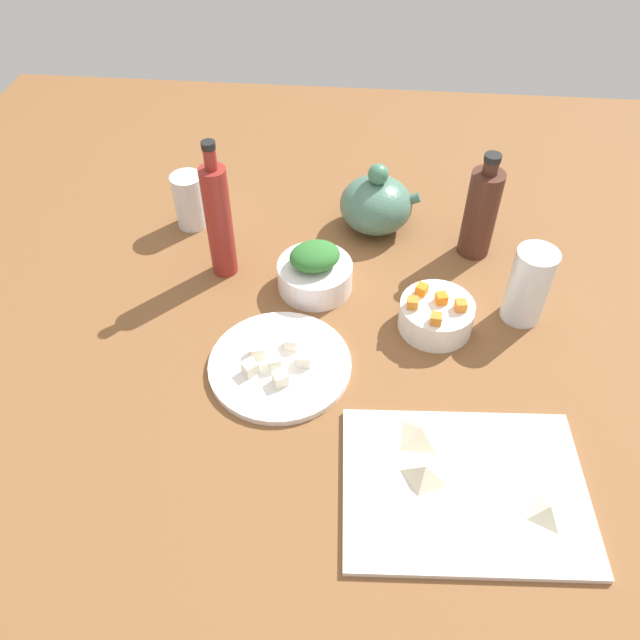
{
  "coord_description": "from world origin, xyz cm",
  "views": [
    {
      "loc": [
        6.7,
        -73.27,
        83.73
      ],
      "look_at": [
        0.0,
        0.0,
        8.0
      ],
      "focal_mm": 35.53,
      "sensor_mm": 36.0,
      "label": 1
    }
  ],
  "objects_px": {
    "bottle_0": "(481,212)",
    "drinking_glass_1": "(529,285)",
    "bowl_greens": "(315,276)",
    "cutting_board": "(464,488)",
    "plate_tofu": "(280,365)",
    "bottle_1": "(219,220)",
    "drinking_glass_0": "(190,201)",
    "bowl_carrots": "(436,316)",
    "teapot": "(376,204)"
  },
  "relations": [
    {
      "from": "bottle_0",
      "to": "drinking_glass_1",
      "type": "relative_size",
      "value": 1.5
    },
    {
      "from": "bowl_greens",
      "to": "bottle_0",
      "type": "distance_m",
      "value": 0.34
    },
    {
      "from": "cutting_board",
      "to": "bowl_greens",
      "type": "xyz_separation_m",
      "value": [
        -0.25,
        0.4,
        0.02
      ]
    },
    {
      "from": "plate_tofu",
      "to": "drinking_glass_1",
      "type": "bearing_deg",
      "value": 21.26
    },
    {
      "from": "plate_tofu",
      "to": "bowl_greens",
      "type": "relative_size",
      "value": 1.71
    },
    {
      "from": "plate_tofu",
      "to": "bottle_1",
      "type": "xyz_separation_m",
      "value": [
        -0.14,
        0.23,
        0.11
      ]
    },
    {
      "from": "cutting_board",
      "to": "drinking_glass_0",
      "type": "xyz_separation_m",
      "value": [
        -0.52,
        0.57,
        0.05
      ]
    },
    {
      "from": "cutting_board",
      "to": "bowl_carrots",
      "type": "height_order",
      "value": "bowl_carrots"
    },
    {
      "from": "bowl_carrots",
      "to": "drinking_glass_1",
      "type": "height_order",
      "value": "drinking_glass_1"
    },
    {
      "from": "teapot",
      "to": "bottle_0",
      "type": "bearing_deg",
      "value": -17.09
    },
    {
      "from": "bottle_0",
      "to": "drinking_glass_0",
      "type": "height_order",
      "value": "bottle_0"
    },
    {
      "from": "bottle_1",
      "to": "bottle_0",
      "type": "bearing_deg",
      "value": 11.93
    },
    {
      "from": "cutting_board",
      "to": "drinking_glass_1",
      "type": "height_order",
      "value": "drinking_glass_1"
    },
    {
      "from": "plate_tofu",
      "to": "drinking_glass_1",
      "type": "relative_size",
      "value": 1.64
    },
    {
      "from": "bottle_1",
      "to": "bowl_carrots",
      "type": "bearing_deg",
      "value": -16.28
    },
    {
      "from": "plate_tofu",
      "to": "bottle_0",
      "type": "distance_m",
      "value": 0.49
    },
    {
      "from": "bowl_greens",
      "to": "drinking_glass_1",
      "type": "distance_m",
      "value": 0.38
    },
    {
      "from": "bottle_0",
      "to": "drinking_glass_1",
      "type": "xyz_separation_m",
      "value": [
        0.07,
        -0.17,
        -0.02
      ]
    },
    {
      "from": "plate_tofu",
      "to": "bottle_0",
      "type": "relative_size",
      "value": 1.09
    },
    {
      "from": "teapot",
      "to": "bottle_1",
      "type": "bearing_deg",
      "value": -150.17
    },
    {
      "from": "drinking_glass_1",
      "to": "bottle_0",
      "type": "bearing_deg",
      "value": 112.06
    },
    {
      "from": "teapot",
      "to": "bottle_0",
      "type": "relative_size",
      "value": 0.75
    },
    {
      "from": "bowl_greens",
      "to": "bottle_1",
      "type": "bearing_deg",
      "value": 169.6
    },
    {
      "from": "bowl_carrots",
      "to": "bottle_0",
      "type": "xyz_separation_m",
      "value": [
        0.08,
        0.22,
        0.07
      ]
    },
    {
      "from": "teapot",
      "to": "drinking_glass_0",
      "type": "distance_m",
      "value": 0.38
    },
    {
      "from": "plate_tofu",
      "to": "bottle_0",
      "type": "bearing_deg",
      "value": 44.46
    },
    {
      "from": "bowl_greens",
      "to": "drinking_glass_1",
      "type": "relative_size",
      "value": 0.96
    },
    {
      "from": "plate_tofu",
      "to": "teapot",
      "type": "bearing_deg",
      "value": 69.93
    },
    {
      "from": "teapot",
      "to": "cutting_board",
      "type": "bearing_deg",
      "value": -76.35
    },
    {
      "from": "plate_tofu",
      "to": "bowl_carrots",
      "type": "bearing_deg",
      "value": 24.58
    },
    {
      "from": "plate_tofu",
      "to": "bowl_greens",
      "type": "bearing_deg",
      "value": 79.09
    },
    {
      "from": "plate_tofu",
      "to": "bowl_greens",
      "type": "height_order",
      "value": "bowl_greens"
    },
    {
      "from": "bowl_carrots",
      "to": "teapot",
      "type": "relative_size",
      "value": 0.79
    },
    {
      "from": "bowl_greens",
      "to": "cutting_board",
      "type": "bearing_deg",
      "value": -58.06
    },
    {
      "from": "plate_tofu",
      "to": "bottle_1",
      "type": "height_order",
      "value": "bottle_1"
    },
    {
      "from": "bowl_carrots",
      "to": "bottle_1",
      "type": "height_order",
      "value": "bottle_1"
    },
    {
      "from": "plate_tofu",
      "to": "drinking_glass_1",
      "type": "xyz_separation_m",
      "value": [
        0.41,
        0.16,
        0.07
      ]
    },
    {
      "from": "drinking_glass_0",
      "to": "bowl_carrots",
      "type": "bearing_deg",
      "value": -27.3
    },
    {
      "from": "bowl_greens",
      "to": "teapot",
      "type": "xyz_separation_m",
      "value": [
        0.11,
        0.19,
        0.03
      ]
    },
    {
      "from": "teapot",
      "to": "drinking_glass_1",
      "type": "relative_size",
      "value": 1.13
    },
    {
      "from": "teapot",
      "to": "drinking_glass_0",
      "type": "relative_size",
      "value": 1.42
    },
    {
      "from": "bottle_0",
      "to": "drinking_glass_0",
      "type": "relative_size",
      "value": 1.89
    },
    {
      "from": "bottle_1",
      "to": "teapot",
      "type": "bearing_deg",
      "value": 29.83
    },
    {
      "from": "drinking_glass_0",
      "to": "bowl_greens",
      "type": "bearing_deg",
      "value": -32.08
    },
    {
      "from": "plate_tofu",
      "to": "bottle_0",
      "type": "xyz_separation_m",
      "value": [
        0.34,
        0.33,
        0.09
      ]
    },
    {
      "from": "plate_tofu",
      "to": "cutting_board",
      "type": "bearing_deg",
      "value": -34.69
    },
    {
      "from": "plate_tofu",
      "to": "drinking_glass_0",
      "type": "xyz_separation_m",
      "value": [
        -0.23,
        0.37,
        0.05
      ]
    },
    {
      "from": "cutting_board",
      "to": "drinking_glass_1",
      "type": "bearing_deg",
      "value": 71.17
    },
    {
      "from": "drinking_glass_0",
      "to": "plate_tofu",
      "type": "bearing_deg",
      "value": -57.94
    },
    {
      "from": "bowl_greens",
      "to": "teapot",
      "type": "height_order",
      "value": "teapot"
    }
  ]
}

